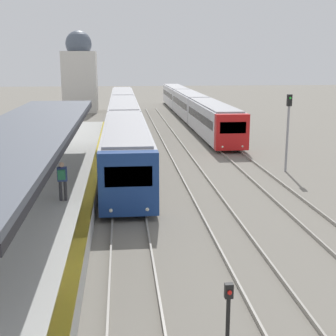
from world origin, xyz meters
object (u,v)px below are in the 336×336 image
(person_on_platform, at_px, (62,178))
(train_near, at_px, (124,117))
(train_far, at_px, (190,104))
(signal_post_near, at_px, (228,308))
(signal_mast_far, at_px, (288,123))

(person_on_platform, xyz_separation_m, train_near, (2.76, 22.82, -0.16))
(train_far, xyz_separation_m, signal_post_near, (-5.63, -44.29, -0.64))
(train_near, xyz_separation_m, signal_post_near, (2.16, -32.39, -0.69))
(person_on_platform, height_order, signal_post_near, person_on_platform)
(train_far, bearing_deg, signal_post_near, -97.24)
(person_on_platform, bearing_deg, signal_mast_far, 32.22)
(train_far, bearing_deg, train_near, -123.18)
(person_on_platform, relative_size, train_near, 0.04)
(signal_post_near, distance_m, signal_mast_far, 19.18)
(person_on_platform, height_order, signal_mast_far, signal_mast_far)
(person_on_platform, bearing_deg, train_far, 73.11)
(train_near, bearing_deg, signal_mast_far, -56.68)
(person_on_platform, relative_size, signal_post_near, 1.01)
(signal_post_near, bearing_deg, person_on_platform, 117.24)
(signal_post_near, relative_size, signal_mast_far, 0.35)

